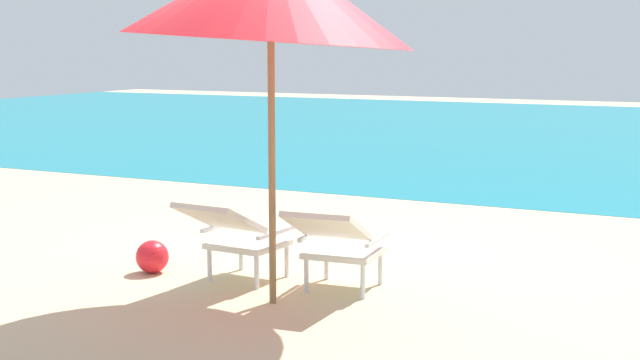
{
  "coord_description": "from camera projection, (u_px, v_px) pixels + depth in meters",
  "views": [
    {
      "loc": [
        3.13,
        -6.2,
        1.82
      ],
      "look_at": [
        0.0,
        0.21,
        0.75
      ],
      "focal_mm": 50.81,
      "sensor_mm": 36.0,
      "label": 1
    }
  ],
  "objects": [
    {
      "name": "ground_plane",
      "position": [
        461.0,
        200.0,
        10.69
      ],
      "size": [
        40.0,
        40.0,
        0.0
      ],
      "primitive_type": "plane",
      "color": "#CCB78E"
    },
    {
      "name": "ocean_band",
      "position": [
        589.0,
        134.0,
        18.43
      ],
      "size": [
        40.0,
        18.0,
        0.01
      ],
      "primitive_type": "cube",
      "color": "teal",
      "rests_on": "ground_plane"
    },
    {
      "name": "lounge_chair_left",
      "position": [
        235.0,
        233.0,
        6.88
      ],
      "size": [
        0.6,
        0.91,
        0.68
      ],
      "color": "silver",
      "rests_on": "ground_plane"
    },
    {
      "name": "lounge_chair_right",
      "position": [
        336.0,
        241.0,
        6.59
      ],
      "size": [
        0.61,
        0.92,
        0.68
      ],
      "color": "silver",
      "rests_on": "ground_plane"
    },
    {
      "name": "beach_ball",
      "position": [
        152.0,
        257.0,
        7.26
      ],
      "size": [
        0.27,
        0.27,
        0.27
      ],
      "primitive_type": "sphere",
      "color": "red",
      "rests_on": "ground_plane"
    }
  ]
}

